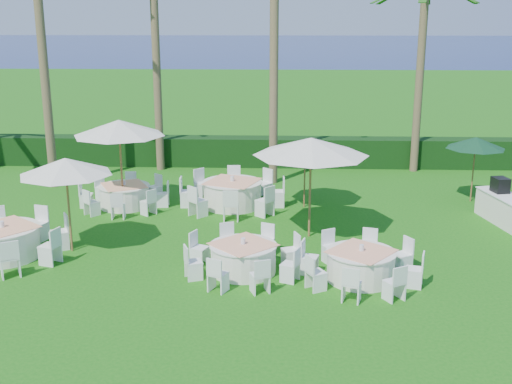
% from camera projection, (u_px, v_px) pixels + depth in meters
% --- Properties ---
extents(ground, '(120.00, 120.00, 0.00)m').
position_uv_depth(ground, '(213.00, 278.00, 15.66)').
color(ground, '#155E10').
rests_on(ground, ground).
extents(hedge, '(34.00, 1.00, 1.20)m').
position_uv_depth(hedge, '(242.00, 152.00, 27.04)').
color(hedge, black).
rests_on(hedge, ground).
extents(ocean, '(260.00, 260.00, 0.00)m').
position_uv_depth(ocean, '(272.00, 49.00, 113.82)').
color(ocean, '#081756').
rests_on(ocean, ground).
extents(banquet_table_a, '(3.30, 3.30, 1.00)m').
position_uv_depth(banquet_table_a, '(4.00, 241.00, 16.86)').
color(banquet_table_a, white).
rests_on(banquet_table_a, ground).
extents(banquet_table_b, '(2.87, 2.87, 0.90)m').
position_uv_depth(banquet_table_b, '(243.00, 257.00, 15.90)').
color(banquet_table_b, white).
rests_on(banquet_table_b, ground).
extents(banquet_table_c, '(2.92, 2.92, 0.90)m').
position_uv_depth(banquet_table_c, '(361.00, 265.00, 15.44)').
color(banquet_table_c, white).
rests_on(banquet_table_c, ground).
extents(banquet_table_d, '(2.95, 2.95, 0.90)m').
position_uv_depth(banquet_table_d, '(125.00, 195.00, 21.30)').
color(banquet_table_d, white).
rests_on(banquet_table_d, ground).
extents(banquet_table_e, '(3.48, 3.48, 1.04)m').
position_uv_depth(banquet_table_e, '(232.00, 193.00, 21.32)').
color(banquet_table_e, white).
rests_on(banquet_table_e, ground).
extents(umbrella_a, '(2.46, 2.46, 2.58)m').
position_uv_depth(umbrella_a, '(65.00, 166.00, 16.80)').
color(umbrella_a, brown).
rests_on(umbrella_a, ground).
extents(umbrella_b, '(3.27, 3.27, 2.90)m').
position_uv_depth(umbrella_b, '(311.00, 147.00, 17.86)').
color(umbrella_b, brown).
rests_on(umbrella_b, ground).
extents(umbrella_c, '(2.97, 2.97, 2.94)m').
position_uv_depth(umbrella_c, '(119.00, 128.00, 20.55)').
color(umbrella_c, brown).
rests_on(umbrella_c, ground).
extents(umbrella_d, '(2.47, 2.47, 2.25)m').
position_uv_depth(umbrella_d, '(305.00, 146.00, 20.83)').
color(umbrella_d, brown).
rests_on(umbrella_d, ground).
extents(umbrella_green, '(1.99, 1.99, 2.24)m').
position_uv_depth(umbrella_green, '(476.00, 143.00, 21.47)').
color(umbrella_green, brown).
rests_on(umbrella_green, ground).
extents(palm_a, '(4.23, 4.38, 10.16)m').
position_uv_depth(palm_a, '(41.00, 33.00, 22.44)').
color(palm_a, brown).
rests_on(palm_a, ground).
extents(palm_b, '(4.39, 4.19, 9.52)m').
position_uv_depth(palm_b, '(155.00, 40.00, 25.13)').
color(palm_b, brown).
rests_on(palm_b, ground).
extents(palm_c, '(4.14, 4.40, 10.09)m').
position_uv_depth(palm_c, '(274.00, 34.00, 22.99)').
color(palm_c, brown).
rests_on(palm_c, ground).
extents(palm_d, '(4.31, 4.33, 7.57)m').
position_uv_depth(palm_d, '(420.00, 66.00, 25.13)').
color(palm_d, brown).
rests_on(palm_d, ground).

